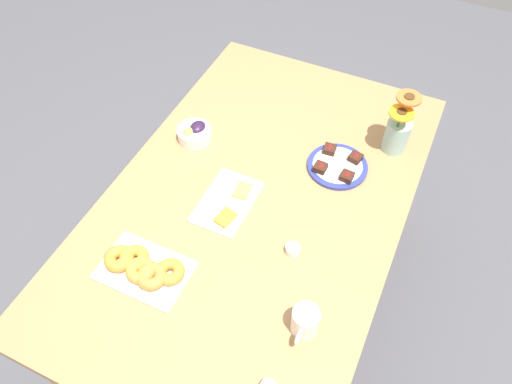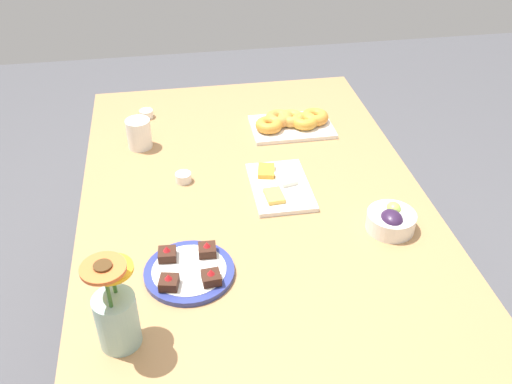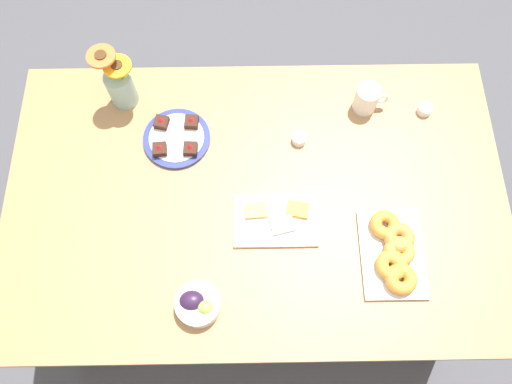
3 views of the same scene
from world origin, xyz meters
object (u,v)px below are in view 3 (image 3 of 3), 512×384
dining_table (256,206)px  jam_cup_honey (425,109)px  jam_cup_berry (299,139)px  dessert_plate (177,138)px  croissant_platter (394,252)px  grape_bowl (198,304)px  flower_vase (120,85)px  cheese_platter (276,219)px  coffee_mug (367,99)px

dining_table → jam_cup_honey: bearing=27.8°
dining_table → jam_cup_berry: 0.27m
jam_cup_berry → dessert_plate: dessert_plate is taller
croissant_platter → jam_cup_honey: bearing=71.6°
grape_bowl → flower_vase: 0.76m
dining_table → grape_bowl: size_ratio=12.18×
dessert_plate → cheese_platter: bearing=-42.0°
grape_bowl → jam_cup_berry: (0.32, 0.54, -0.01)m
coffee_mug → flower_vase: (-0.82, 0.04, 0.03)m
cheese_platter → dessert_plate: 0.43m
coffee_mug → dessert_plate: bearing=-169.5°
jam_cup_honey → dessert_plate: dessert_plate is taller
cheese_platter → jam_cup_honey: 0.64m
grape_bowl → cheese_platter: 0.35m
dining_table → jam_cup_honey: size_ratio=33.33×
cheese_platter → coffee_mug: bearing=52.4°
coffee_mug → grape_bowl: bearing=-129.5°
croissant_platter → flower_vase: (-0.85, 0.56, 0.06)m
coffee_mug → grape_bowl: coffee_mug is taller
jam_cup_honey → flower_vase: bearing=176.4°
coffee_mug → cheese_platter: (-0.31, -0.41, -0.04)m
cheese_platter → flower_vase: 0.68m
coffee_mug → grape_bowl: size_ratio=0.87×
croissant_platter → flower_vase: flower_vase is taller
cheese_platter → croissant_platter: (0.35, -0.11, 0.02)m
jam_cup_honey → jam_cup_berry: (-0.43, -0.11, 0.00)m
croissant_platter → grape_bowl: bearing=-166.1°
cheese_platter → croissant_platter: croissant_platter is taller
cheese_platter → jam_cup_honey: same height
cheese_platter → croissant_platter: bearing=-18.2°
dining_table → coffee_mug: size_ratio=13.95×
coffee_mug → flower_vase: bearing=177.1°
jam_cup_berry → flower_vase: (-0.59, 0.17, 0.07)m
dining_table → dessert_plate: 0.35m
cheese_platter → flower_vase: (-0.51, 0.45, 0.07)m
cheese_platter → dessert_plate: bearing=138.0°
dining_table → coffee_mug: coffee_mug is taller
grape_bowl → jam_cup_berry: size_ratio=2.74×
coffee_mug → jam_cup_berry: (-0.23, -0.13, -0.04)m
dessert_plate → jam_cup_honey: bearing=6.5°
coffee_mug → cheese_platter: bearing=-127.6°
jam_cup_berry → flower_vase: size_ratio=0.20×
coffee_mug → flower_vase: flower_vase is taller
coffee_mug → dining_table: bearing=-139.0°
dining_table → jam_cup_berry: (0.15, 0.20, 0.10)m
coffee_mug → jam_cup_honey: size_ratio=2.39×
cheese_platter → dessert_plate: dessert_plate is taller
flower_vase → dining_table: bearing=-39.8°
dining_table → jam_cup_honey: jam_cup_honey is taller
coffee_mug → croissant_platter: bearing=-86.1°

